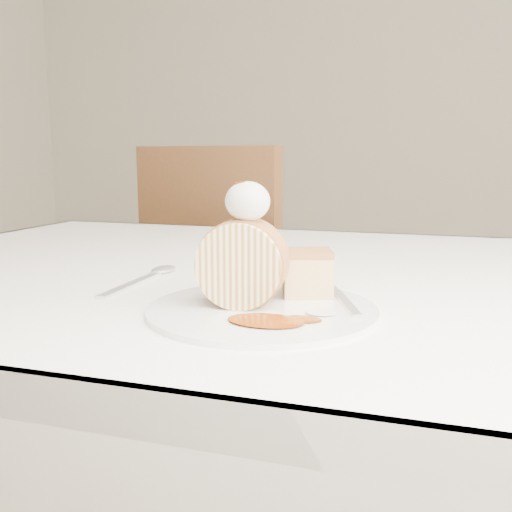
% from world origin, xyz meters
% --- Properties ---
extents(table, '(1.40, 0.90, 0.75)m').
position_xyz_m(table, '(0.00, 0.20, 0.66)').
color(table, white).
rests_on(table, ground).
extents(chair_far, '(0.54, 0.54, 0.94)m').
position_xyz_m(chair_far, '(-0.37, 0.92, 0.54)').
color(chair_far, brown).
rests_on(chair_far, ground).
extents(plate, '(0.31, 0.31, 0.01)m').
position_xyz_m(plate, '(0.02, -0.03, 0.75)').
color(plate, white).
rests_on(plate, table).
extents(roulade_slice, '(0.10, 0.06, 0.09)m').
position_xyz_m(roulade_slice, '(-0.00, -0.03, 0.80)').
color(roulade_slice, '#FFE8B1').
rests_on(roulade_slice, plate).
extents(cake_chunk, '(0.07, 0.06, 0.05)m').
position_xyz_m(cake_chunk, '(0.05, 0.03, 0.78)').
color(cake_chunk, '#B67B45').
rests_on(cake_chunk, plate).
extents(whipped_cream, '(0.05, 0.05, 0.04)m').
position_xyz_m(whipped_cream, '(0.00, -0.03, 0.87)').
color(whipped_cream, silver).
rests_on(whipped_cream, roulade_slice).
extents(caramel_drizzle, '(0.02, 0.02, 0.01)m').
position_xyz_m(caramel_drizzle, '(-0.00, -0.03, 0.89)').
color(caramel_drizzle, '#7A2C05').
rests_on(caramel_drizzle, whipped_cream).
extents(caramel_pool, '(0.09, 0.07, 0.00)m').
position_xyz_m(caramel_pool, '(0.04, -0.08, 0.76)').
color(caramel_pool, '#7A2C05').
rests_on(caramel_pool, plate).
extents(fork, '(0.07, 0.14, 0.00)m').
position_xyz_m(fork, '(0.10, 0.01, 0.76)').
color(fork, silver).
rests_on(fork, plate).
extents(spoon, '(0.03, 0.18, 0.00)m').
position_xyz_m(spoon, '(-0.18, 0.04, 0.75)').
color(spoon, silver).
rests_on(spoon, table).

